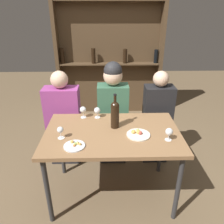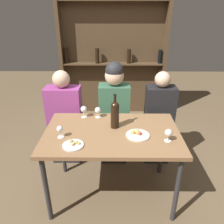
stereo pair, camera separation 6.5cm
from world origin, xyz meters
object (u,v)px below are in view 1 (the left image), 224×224
at_px(wine_bottle, 115,113).
at_px(seated_person_right, 157,121).
at_px(wine_glass_0, 60,130).
at_px(wine_glass_2, 97,111).
at_px(seated_person_center, 113,115).
at_px(food_plate_1, 75,145).
at_px(wine_glass_1, 83,110).
at_px(wine_glass_3, 169,132).
at_px(seated_person_left, 64,122).
at_px(food_plate_0, 138,134).

relative_size(wine_bottle, seated_person_right, 0.29).
height_order(wine_glass_0, wine_glass_2, wine_glass_2).
height_order(wine_glass_0, seated_person_center, seated_person_center).
bearing_deg(food_plate_1, seated_person_right, 43.03).
distance_m(wine_glass_1, wine_glass_2, 0.15).
xyz_separation_m(wine_glass_3, seated_person_right, (0.08, 0.75, -0.29)).
distance_m(wine_glass_3, seated_person_left, 1.34).
relative_size(wine_glass_0, food_plate_1, 0.63).
height_order(seated_person_left, seated_person_right, seated_person_left).
xyz_separation_m(wine_glass_1, seated_person_right, (0.87, 0.30, -0.30)).
distance_m(seated_person_left, seated_person_right, 1.15).
relative_size(wine_glass_1, seated_person_center, 0.10).
xyz_separation_m(wine_glass_3, food_plate_1, (-0.82, -0.08, -0.07)).
bearing_deg(wine_glass_1, food_plate_1, -92.62).
xyz_separation_m(wine_glass_3, food_plate_0, (-0.26, 0.09, -0.07)).
distance_m(wine_glass_3, food_plate_1, 0.82).
relative_size(wine_glass_2, wine_glass_3, 0.99).
bearing_deg(wine_glass_0, food_plate_0, 2.87).
bearing_deg(food_plate_0, wine_bottle, 143.42).
relative_size(wine_glass_2, seated_person_right, 0.10).
height_order(wine_bottle, seated_person_left, seated_person_left).
distance_m(wine_glass_0, food_plate_1, 0.20).
bearing_deg(seated_person_right, seated_person_left, -180.00).
distance_m(food_plate_0, seated_person_right, 0.77).
bearing_deg(seated_person_right, food_plate_1, -136.97).
height_order(wine_bottle, wine_glass_1, wine_bottle).
bearing_deg(food_plate_0, seated_person_right, 63.46).
height_order(wine_glass_0, seated_person_right, seated_person_right).
relative_size(wine_glass_0, seated_person_left, 0.10).
bearing_deg(wine_glass_0, wine_glass_3, -3.20).
height_order(food_plate_1, seated_person_left, seated_person_left).
distance_m(wine_glass_1, food_plate_1, 0.54).
distance_m(wine_glass_0, food_plate_0, 0.70).
bearing_deg(seated_person_left, wine_glass_2, -35.01).
height_order(wine_glass_2, seated_person_center, seated_person_center).
bearing_deg(seated_person_center, wine_glass_2, -119.97).
relative_size(wine_bottle, wine_glass_0, 3.00).
bearing_deg(seated_person_right, seated_person_center, -180.00).
xyz_separation_m(wine_bottle, wine_glass_3, (0.46, -0.24, -0.07)).
bearing_deg(food_plate_1, wine_glass_3, 5.56).
bearing_deg(wine_glass_3, wine_bottle, 152.40).
bearing_deg(seated_person_left, wine_glass_0, -80.43).
bearing_deg(seated_person_left, wine_bottle, -40.03).
distance_m(wine_glass_2, seated_person_center, 0.40).
distance_m(seated_person_left, seated_person_center, 0.61).
distance_m(wine_bottle, wine_glass_0, 0.53).
relative_size(seated_person_center, seated_person_right, 1.09).
bearing_deg(wine_glass_0, seated_person_center, 55.30).
xyz_separation_m(wine_glass_2, food_plate_0, (0.39, -0.36, -0.07)).
height_order(wine_bottle, wine_glass_2, wine_bottle).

